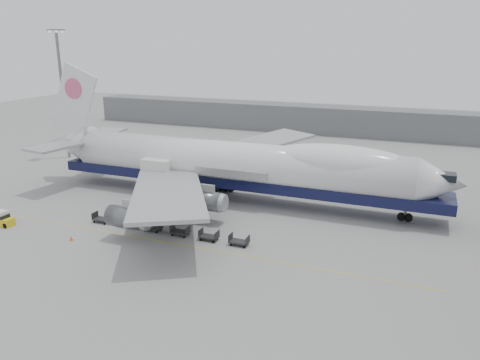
% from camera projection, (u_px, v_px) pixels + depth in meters
% --- Properties ---
extents(ground, '(260.00, 260.00, 0.00)m').
position_uv_depth(ground, '(198.00, 226.00, 61.20)').
color(ground, gray).
rests_on(ground, ground).
extents(apron_line, '(60.00, 0.15, 0.01)m').
position_uv_depth(apron_line, '(176.00, 244.00, 55.86)').
color(apron_line, gold).
rests_on(apron_line, ground).
extents(hangar, '(110.00, 8.00, 7.00)m').
position_uv_depth(hangar, '(281.00, 117.00, 126.05)').
color(hangar, slate).
rests_on(hangar, ground).
extents(floodlight_mast, '(2.40, 2.40, 25.43)m').
position_uv_depth(floodlight_mast, '(62.00, 88.00, 93.35)').
color(floodlight_mast, slate).
rests_on(floodlight_mast, ground).
extents(airliner, '(67.00, 55.30, 19.98)m').
position_uv_depth(airliner, '(237.00, 164.00, 70.04)').
color(airliner, white).
rests_on(airliner, ground).
extents(catering_truck, '(5.06, 3.69, 6.07)m').
position_uv_depth(catering_truck, '(158.00, 176.00, 71.73)').
color(catering_truck, '#1A1D4E').
rests_on(catering_truck, ground).
extents(baggage_tug, '(2.70, 1.53, 1.96)m').
position_uv_depth(baggage_tug, '(3.00, 219.00, 61.28)').
color(baggage_tug, gold).
rests_on(baggage_tug, ground).
extents(traffic_cone, '(0.42, 0.42, 0.62)m').
position_uv_depth(traffic_cone, '(71.00, 238.00, 56.80)').
color(traffic_cone, '#FE5C0D').
rests_on(traffic_cone, ground).
extents(dolly_0, '(2.30, 1.35, 1.30)m').
position_uv_depth(dolly_0, '(102.00, 219.00, 62.41)').
color(dolly_0, '#2D2D30').
rests_on(dolly_0, ground).
extents(dolly_1, '(2.30, 1.35, 1.30)m').
position_uv_depth(dolly_1, '(127.00, 223.00, 61.01)').
color(dolly_1, '#2D2D30').
rests_on(dolly_1, ground).
extents(dolly_2, '(2.30, 1.35, 1.30)m').
position_uv_depth(dolly_2, '(153.00, 227.00, 59.60)').
color(dolly_2, '#2D2D30').
rests_on(dolly_2, ground).
extents(dolly_3, '(2.30, 1.35, 1.30)m').
position_uv_depth(dolly_3, '(180.00, 231.00, 58.20)').
color(dolly_3, '#2D2D30').
rests_on(dolly_3, ground).
extents(dolly_4, '(2.30, 1.35, 1.30)m').
position_uv_depth(dolly_4, '(209.00, 236.00, 56.80)').
color(dolly_4, '#2D2D30').
rests_on(dolly_4, ground).
extents(dolly_5, '(2.30, 1.35, 1.30)m').
position_uv_depth(dolly_5, '(239.00, 241.00, 55.40)').
color(dolly_5, '#2D2D30').
rests_on(dolly_5, ground).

